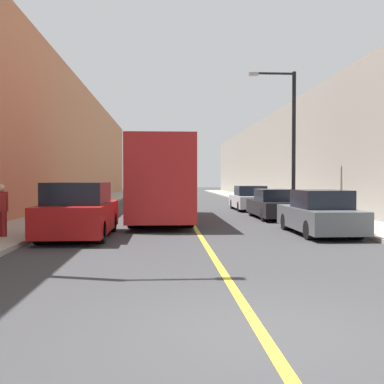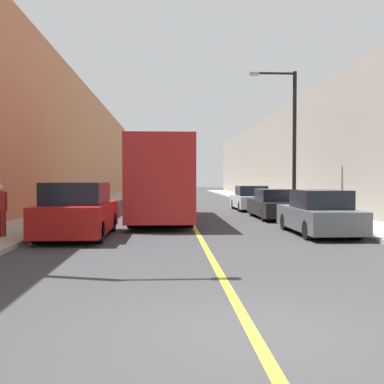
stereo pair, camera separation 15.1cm
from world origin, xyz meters
TOP-DOWN VIEW (x-y plane):
  - ground_plane at (0.00, 0.00)m, footprint 200.00×200.00m
  - sidewalk_left at (-6.51, 30.00)m, footprint 2.58×72.00m
  - sidewalk_right at (6.51, 30.00)m, footprint 2.58×72.00m
  - building_row_left at (-9.80, 30.00)m, footprint 4.00×72.00m
  - building_row_right at (9.80, 30.00)m, footprint 4.00×72.00m
  - road_center_line at (0.00, 30.00)m, footprint 0.16×72.00m
  - bus at (-1.34, 15.44)m, footprint 2.58×10.33m
  - parked_suv_left at (-3.99, 9.43)m, footprint 2.05×4.79m
  - car_right_near at (4.14, 9.75)m, footprint 1.81×4.46m
  - car_right_mid at (4.05, 15.93)m, footprint 1.75×4.67m
  - car_right_far at (4.02, 21.79)m, footprint 1.90×4.42m
  - street_lamp_right at (5.30, 17.60)m, footprint 2.48×0.24m
  - pedestrian at (-6.20, 8.68)m, footprint 0.35×0.23m

SIDE VIEW (x-z plane):
  - ground_plane at x=0.00m, z-range 0.00..0.00m
  - road_center_line at x=0.00m, z-range 0.00..0.01m
  - sidewalk_left at x=-6.51m, z-range 0.00..0.14m
  - sidewalk_right at x=6.51m, z-range 0.00..0.14m
  - car_right_mid at x=4.05m, z-range -0.06..1.37m
  - car_right_far at x=4.02m, z-range -0.07..1.43m
  - car_right_near at x=4.14m, z-range -0.08..1.46m
  - parked_suv_left at x=-3.99m, z-range -0.06..1.74m
  - pedestrian at x=-6.20m, z-range 0.17..1.78m
  - bus at x=-1.34m, z-range 0.11..3.69m
  - building_row_right at x=9.80m, z-range 0.00..7.46m
  - street_lamp_right at x=5.30m, z-range 0.66..7.98m
  - building_row_left at x=-9.80m, z-range 0.00..9.72m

